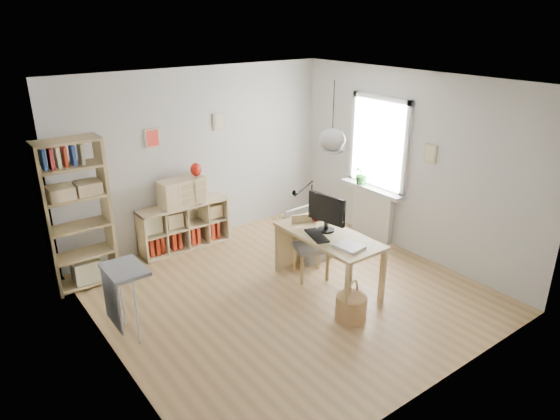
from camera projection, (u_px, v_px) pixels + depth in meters
ground at (288, 293)px, 6.55m from camera, size 4.50×4.50×0.00m
room_shell at (332, 140)px, 6.00m from camera, size 4.50×4.50×4.50m
window_unit at (379, 144)px, 7.66m from camera, size 0.07×1.16×1.46m
radiator at (372, 213)px, 8.06m from camera, size 0.10×0.80×0.80m
windowsill at (372, 189)px, 7.88m from camera, size 0.22×1.20×0.06m
desk at (328, 241)px, 6.50m from camera, size 0.70×1.50×0.75m
cube_shelf at (182, 229)px, 7.73m from camera, size 1.40×0.38×0.72m
tall_bookshelf at (76, 209)px, 6.36m from camera, size 0.80×0.38×2.00m
side_table at (120, 284)px, 5.43m from camera, size 0.40×0.55×0.85m
chair at (309, 243)px, 6.83m from camera, size 0.54×0.54×0.86m
wicker_basket at (351, 307)px, 5.93m from camera, size 0.37×0.37×0.52m
storage_chest at (313, 240)px, 7.54m from camera, size 0.69×0.78×0.70m
monitor at (326, 211)px, 6.47m from camera, size 0.23×0.57×0.50m
keyboard at (317, 236)px, 6.39m from camera, size 0.30×0.48×0.02m
task_lamp at (302, 197)px, 6.84m from camera, size 0.44×0.16×0.47m
yarn_ball at (316, 216)px, 6.86m from camera, size 0.14×0.14×0.14m
paper_tray at (349, 246)px, 6.09m from camera, size 0.31×0.36×0.03m
drawer_chest at (182, 192)px, 7.49m from camera, size 0.72×0.37×0.40m
red_vase at (196, 170)px, 7.52m from camera, size 0.17×0.17×0.20m
potted_plant at (362, 174)px, 7.96m from camera, size 0.35×0.31×0.34m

